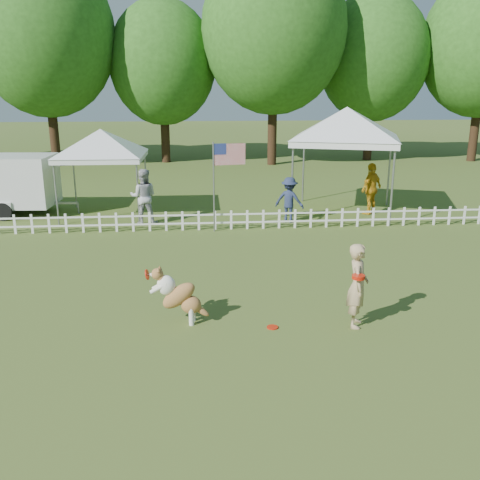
{
  "coord_description": "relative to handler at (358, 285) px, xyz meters",
  "views": [
    {
      "loc": [
        -1.32,
        -8.99,
        4.29
      ],
      "look_at": [
        -0.39,
        2.0,
        1.1
      ],
      "focal_mm": 40.0,
      "sensor_mm": 36.0,
      "label": 1
    }
  ],
  "objects": [
    {
      "name": "tree_center_right",
      "position": [
        1.41,
        21.08,
        5.51
      ],
      "size": [
        7.6,
        7.6,
        12.6
      ],
      "primitive_type": null,
      "color": "#265317",
      "rests_on": "ground"
    },
    {
      "name": "canopy_tent_left",
      "position": [
        -6.0,
        9.32,
        0.64
      ],
      "size": [
        2.81,
        2.81,
        2.86
      ],
      "primitive_type": null,
      "rotation": [
        0.0,
        0.0,
        -0.01
      ],
      "color": "white",
      "rests_on": "ground"
    },
    {
      "name": "tree_left",
      "position": [
        -10.59,
        21.58,
        5.21
      ],
      "size": [
        7.4,
        7.4,
        12.0
      ],
      "primitive_type": null,
      "color": "#265317",
      "rests_on": "ground"
    },
    {
      "name": "picket_fence",
      "position": [
        -1.59,
        7.08,
        -0.49
      ],
      "size": [
        22.0,
        0.08,
        0.6
      ],
      "primitive_type": null,
      "color": "white",
      "rests_on": "ground"
    },
    {
      "name": "ground",
      "position": [
        -1.59,
        0.08,
        -0.79
      ],
      "size": [
        120.0,
        120.0,
        0.0
      ],
      "primitive_type": "plane",
      "color": "#38561B",
      "rests_on": "ground"
    },
    {
      "name": "frisbee_on_turf",
      "position": [
        -1.55,
        0.02,
        -0.78
      ],
      "size": [
        0.25,
        0.25,
        0.02
      ],
      "primitive_type": "cylinder",
      "rotation": [
        0.0,
        0.0,
        -0.2
      ],
      "color": "red",
      "rests_on": "ground"
    },
    {
      "name": "handler",
      "position": [
        0.0,
        0.0,
        0.0
      ],
      "size": [
        0.53,
        0.66,
        1.58
      ],
      "primitive_type": "imported",
      "rotation": [
        0.0,
        0.0,
        1.28
      ],
      "color": "tan",
      "rests_on": "ground"
    },
    {
      "name": "flag_pole",
      "position": [
        -2.36,
        6.9,
        0.57
      ],
      "size": [
        1.04,
        0.3,
        2.71
      ],
      "primitive_type": null,
      "rotation": [
        0.0,
        0.0,
        0.19
      ],
      "color": "gray",
      "rests_on": "ground"
    },
    {
      "name": "dog",
      "position": [
        -3.25,
        0.39,
        -0.25
      ],
      "size": [
        1.09,
        0.5,
        1.08
      ],
      "primitive_type": null,
      "rotation": [
        0.0,
        0.0,
        -0.15
      ],
      "color": "brown",
      "rests_on": "ground"
    },
    {
      "name": "spectator_b",
      "position": [
        0.11,
        7.86,
        -0.05
      ],
      "size": [
        1.1,
        0.91,
        1.47
      ],
      "primitive_type": "imported",
      "rotation": [
        0.0,
        0.0,
        2.68
      ],
      "color": "#212B48",
      "rests_on": "ground"
    },
    {
      "name": "spectator_a",
      "position": [
        -4.57,
        8.06,
        0.1
      ],
      "size": [
        0.89,
        0.71,
        1.77
      ],
      "primitive_type": "imported",
      "rotation": [
        0.0,
        0.0,
        3.09
      ],
      "color": "#A5A6AB",
      "rests_on": "ground"
    },
    {
      "name": "spectator_c",
      "position": [
        3.12,
        8.78,
        0.09
      ],
      "size": [
        1.08,
        0.98,
        1.77
      ],
      "primitive_type": "imported",
      "rotation": [
        0.0,
        0.0,
        3.8
      ],
      "color": "#C98F17",
      "rests_on": "ground"
    },
    {
      "name": "canopy_tent_right",
      "position": [
        2.21,
        9.11,
        0.98
      ],
      "size": [
        4.31,
        4.31,
        3.54
      ],
      "primitive_type": null,
      "rotation": [
        0.0,
        0.0,
        -0.31
      ],
      "color": "white",
      "rests_on": "ground"
    },
    {
      "name": "tree_right",
      "position": [
        7.41,
        22.58,
        4.41
      ],
      "size": [
        6.2,
        6.2,
        10.4
      ],
      "primitive_type": null,
      "color": "#265317",
      "rests_on": "ground"
    },
    {
      "name": "tree_center_left",
      "position": [
        -4.59,
        22.58,
        4.11
      ],
      "size": [
        6.0,
        6.0,
        9.8
      ],
      "primitive_type": null,
      "color": "#265317",
      "rests_on": "ground"
    }
  ]
}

